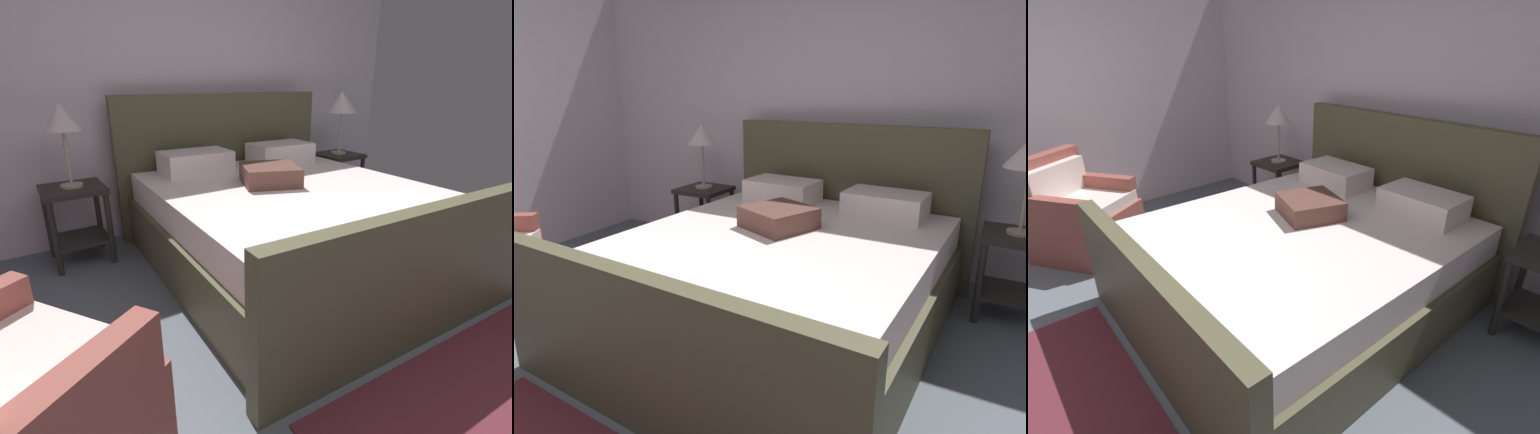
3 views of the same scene
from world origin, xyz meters
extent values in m
cube|color=slate|center=(0.00, 0.00, -0.01)|extent=(4.98, 5.57, 0.02)
cube|color=silver|center=(0.00, 2.85, 1.27)|extent=(5.10, 0.12, 2.55)
cube|color=brown|center=(0.21, 1.47, 0.20)|extent=(2.00, 2.22, 0.40)
cube|color=brown|center=(0.27, 2.59, 0.62)|extent=(2.02, 0.20, 1.24)
cube|color=brown|center=(0.16, 0.35, 0.39)|extent=(2.02, 0.20, 0.78)
cube|color=white|center=(0.21, 1.47, 0.51)|extent=(1.92, 2.16, 0.22)
cube|color=white|center=(-0.18, 2.28, 0.71)|extent=(0.58, 0.39, 0.18)
cube|color=white|center=(0.68, 2.24, 0.71)|extent=(0.58, 0.39, 0.18)
cube|color=brown|center=(0.12, 1.63, 0.69)|extent=(0.52, 0.52, 0.14)
cube|color=#292623|center=(1.54, 2.32, 0.58)|extent=(0.44, 0.44, 0.04)
cube|color=#292623|center=(1.54, 2.32, 0.18)|extent=(0.40, 0.40, 0.02)
cylinder|color=#292623|center=(1.35, 2.13, 0.28)|extent=(0.04, 0.04, 0.56)
cylinder|color=#292623|center=(1.73, 2.13, 0.28)|extent=(0.04, 0.04, 0.56)
cylinder|color=#292623|center=(1.35, 2.51, 0.28)|extent=(0.04, 0.04, 0.56)
cylinder|color=#292623|center=(1.73, 2.51, 0.28)|extent=(0.04, 0.04, 0.56)
cylinder|color=#B7B293|center=(1.54, 2.32, 0.61)|extent=(0.16, 0.16, 0.02)
cylinder|color=#B7B293|center=(1.54, 2.32, 0.83)|extent=(0.02, 0.02, 0.41)
cone|color=white|center=(1.54, 2.32, 1.14)|extent=(0.32, 0.32, 0.21)
cube|color=#292623|center=(-1.12, 2.45, 0.58)|extent=(0.44, 0.44, 0.04)
cube|color=#292623|center=(-1.12, 2.45, 0.18)|extent=(0.40, 0.40, 0.02)
cylinder|color=#292623|center=(-1.31, 2.26, 0.28)|extent=(0.04, 0.04, 0.56)
cylinder|color=#292623|center=(-0.93, 2.26, 0.28)|extent=(0.04, 0.04, 0.56)
cylinder|color=#292623|center=(-1.31, 2.64, 0.28)|extent=(0.04, 0.04, 0.56)
cylinder|color=#292623|center=(-0.93, 2.64, 0.28)|extent=(0.04, 0.04, 0.56)
cylinder|color=#B7B293|center=(-1.12, 2.45, 0.61)|extent=(0.16, 0.16, 0.02)
cylinder|color=#B7B293|center=(-1.12, 2.45, 0.82)|extent=(0.02, 0.02, 0.39)
cone|color=white|center=(-1.12, 2.45, 1.11)|extent=(0.26, 0.26, 0.19)
cube|color=silver|center=(-1.65, 0.58, 0.47)|extent=(0.91, 0.91, 0.10)
cube|color=#924940|center=(-1.48, 0.31, 0.53)|extent=(0.60, 0.43, 0.22)
camera|label=1|loc=(-1.51, -0.61, 1.35)|focal=26.71mm
camera|label=2|loc=(1.40, -0.81, 1.50)|focal=30.42mm
camera|label=3|loc=(1.89, -0.26, 1.78)|focal=27.04mm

